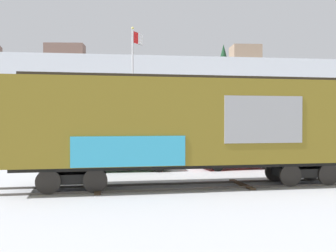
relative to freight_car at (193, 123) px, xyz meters
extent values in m
plane|color=#B2B5BC|center=(-0.08, 0.00, -2.58)|extent=(260.00, 260.00, 0.00)
cube|color=#4C4742|center=(0.03, -0.72, -2.54)|extent=(59.95, 2.74, 0.08)
cube|color=#4C4742|center=(-0.03, 0.72, -2.54)|extent=(59.95, 2.74, 0.08)
cube|color=#423323|center=(-3.85, -0.17, -2.55)|extent=(0.35, 2.51, 0.07)
cube|color=#423323|center=(2.11, 0.10, -2.55)|extent=(0.35, 2.51, 0.07)
cube|color=olive|center=(0.00, 0.00, 0.08)|extent=(14.45, 3.67, 3.28)
cube|color=#2D2823|center=(0.00, 0.00, 1.84)|extent=(13.62, 1.00, 0.24)
cube|color=#999999|center=(2.48, -1.43, 0.16)|extent=(3.15, 0.17, 1.80)
cube|color=#33A5CC|center=(-2.66, -1.66, -0.98)|extent=(4.12, 0.21, 1.10)
cube|color=black|center=(0.00, 0.00, -1.66)|extent=(14.11, 2.29, 0.20)
cube|color=black|center=(-4.78, -0.21, -2.07)|extent=(2.16, 1.46, 0.36)
cylinder|color=black|center=(-5.59, -0.96, -2.12)|extent=(0.92, 0.16, 0.92)
cylinder|color=black|center=(-5.66, 0.47, -2.12)|extent=(0.92, 0.16, 0.92)
cylinder|color=black|center=(-3.89, -0.89, -2.12)|extent=(0.92, 0.16, 0.92)
cylinder|color=black|center=(-3.96, 0.55, -2.12)|extent=(0.92, 0.16, 0.92)
cube|color=black|center=(4.77, 0.21, -2.07)|extent=(2.16, 1.46, 0.36)
cylinder|color=black|center=(3.96, -0.54, -2.12)|extent=(0.92, 0.16, 0.92)
cylinder|color=black|center=(3.89, 0.90, -2.12)|extent=(0.92, 0.16, 0.92)
cylinder|color=black|center=(5.66, -0.47, -2.12)|extent=(0.92, 0.16, 0.92)
cylinder|color=black|center=(5.59, 0.97, -2.12)|extent=(0.92, 0.16, 0.92)
cylinder|color=silver|center=(-1.85, 10.77, 1.75)|extent=(0.12, 0.12, 8.66)
sphere|color=#D8CC66|center=(-1.85, 10.77, 6.16)|extent=(0.18, 0.18, 0.18)
cube|color=red|center=(-1.46, 11.29, 5.60)|extent=(0.72, 0.97, 0.76)
cube|color=white|center=(-1.28, 11.53, 5.60)|extent=(0.38, 0.50, 0.76)
cube|color=silver|center=(-0.08, 65.76, 3.85)|extent=(154.74, 34.83, 12.86)
cube|color=#8C725B|center=(20.84, 55.31, 11.81)|extent=(5.37, 5.03, 3.07)
cube|color=brown|center=(-10.84, 55.31, 11.57)|extent=(6.79, 3.95, 2.58)
cone|color=#193D23|center=(18.20, 60.21, 12.39)|extent=(2.11, 2.11, 4.22)
cube|color=#1E5933|center=(-2.43, 5.67, -1.91)|extent=(4.70, 1.92, 0.72)
cube|color=#2D333D|center=(-2.55, 5.67, -1.23)|extent=(2.41, 1.72, 0.63)
cylinder|color=black|center=(-0.84, 6.58, -2.26)|extent=(0.64, 0.22, 0.64)
cylinder|color=black|center=(-0.83, 4.78, -2.26)|extent=(0.64, 0.22, 0.64)
cylinder|color=black|center=(-4.03, 6.56, -2.26)|extent=(0.64, 0.22, 0.64)
cylinder|color=black|center=(-4.02, 4.76, -2.26)|extent=(0.64, 0.22, 0.64)
cube|color=#B21E1E|center=(3.63, 5.73, -1.87)|extent=(4.43, 2.25, 0.80)
cube|color=#2D333D|center=(3.51, 5.71, -1.13)|extent=(2.21, 1.81, 0.68)
cylinder|color=black|center=(4.96, 6.73, -2.26)|extent=(0.66, 0.30, 0.64)
cylinder|color=black|center=(5.16, 5.09, -2.26)|extent=(0.66, 0.30, 0.64)
cylinder|color=black|center=(2.10, 6.37, -2.26)|extent=(0.66, 0.30, 0.64)
cylinder|color=black|center=(2.30, 4.73, -2.26)|extent=(0.66, 0.30, 0.64)
cylinder|color=black|center=(8.67, 6.70, -2.26)|extent=(0.66, 0.27, 0.64)
cylinder|color=black|center=(8.54, 5.01, -2.26)|extent=(0.66, 0.27, 0.64)
camera|label=1|loc=(-3.35, -16.48, 0.17)|focal=44.14mm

